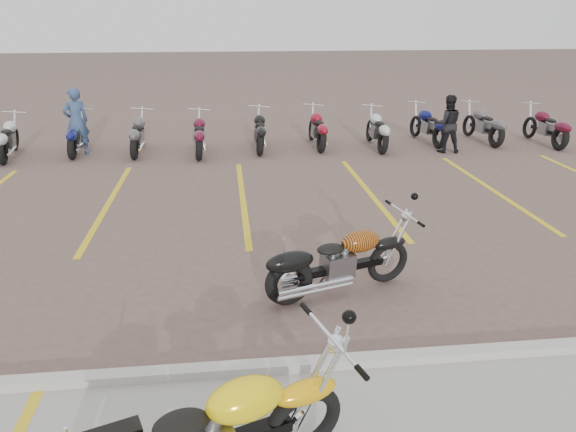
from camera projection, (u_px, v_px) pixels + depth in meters
name	position (u px, v px, depth m)	size (l,w,h in m)	color
ground	(254.00, 287.00, 7.87)	(100.00, 100.00, 0.00)	brown
curb	(264.00, 368.00, 5.98)	(60.00, 0.18, 0.12)	#ADAAA3
parking_stripes	(243.00, 198.00, 11.60)	(38.00, 5.50, 0.01)	gold
flame_cruiser	(336.00, 264.00, 7.53)	(2.11, 0.78, 0.89)	black
person_a	(76.00, 122.00, 14.85)	(0.65, 0.43, 1.79)	navy
person_b	(447.00, 124.00, 15.17)	(0.76, 0.59, 1.55)	black
bg_bike_row	(228.00, 131.00, 15.43)	(18.93, 2.04, 1.10)	black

